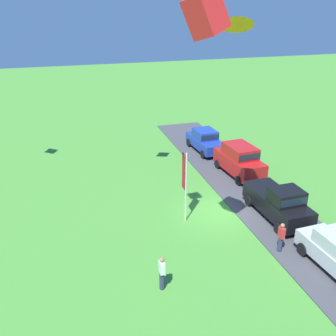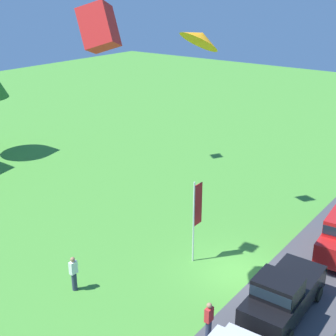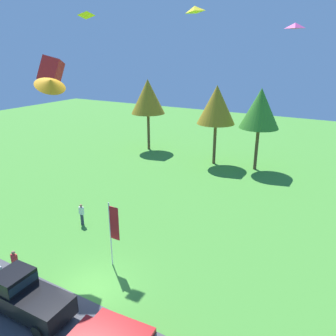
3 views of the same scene
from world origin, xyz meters
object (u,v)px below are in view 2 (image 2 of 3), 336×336
car_pickup_near_entrance (282,294)px  flag_banner (197,210)px  person_on_lawn (209,321)px  person_beside_suv (74,273)px  kite_box_trailing_tail (99,28)px  kite_delta_near_flag (201,37)px

car_pickup_near_entrance → flag_banner: flag_banner is taller
car_pickup_near_entrance → person_on_lawn: bearing=150.8°
car_pickup_near_entrance → person_beside_suv: size_ratio=2.95×
person_beside_suv → kite_box_trailing_tail: 10.90m
flag_banner → kite_delta_near_flag: (-2.26, -1.50, 8.47)m
person_beside_suv → kite_box_trailing_tail: (0.54, -1.86, 10.72)m
person_beside_suv → flag_banner: size_ratio=0.40×
person_on_lawn → flag_banner: flag_banner is taller
car_pickup_near_entrance → kite_delta_near_flag: kite_delta_near_flag is taller
car_pickup_near_entrance → person_beside_suv: (-3.97, 8.28, -0.23)m
person_on_lawn → kite_delta_near_flag: 10.80m
person_on_lawn → kite_box_trailing_tail: size_ratio=1.16×
car_pickup_near_entrance → kite_box_trailing_tail: kite_box_trailing_tail is taller
car_pickup_near_entrance → flag_banner: (1.54, 5.37, 1.63)m
person_beside_suv → kite_delta_near_flag: size_ratio=1.09×
person_beside_suv → kite_delta_near_flag: bearing=-53.6°
flag_banner → kite_box_trailing_tail: kite_box_trailing_tail is taller
kite_delta_near_flag → kite_box_trailing_tail: 3.74m
person_on_lawn → kite_box_trailing_tail: 11.73m
person_beside_suv → person_on_lawn: 6.67m
car_pickup_near_entrance → person_on_lawn: car_pickup_near_entrance is taller
car_pickup_near_entrance → kite_delta_near_flag: (-0.72, 3.87, 10.09)m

